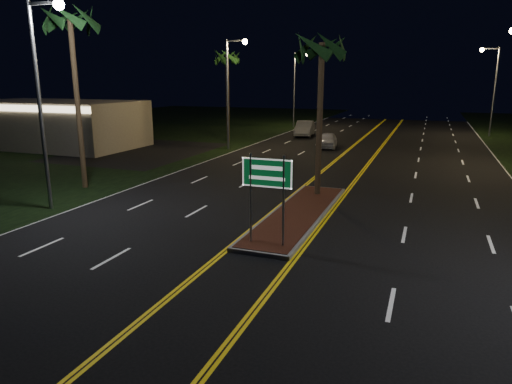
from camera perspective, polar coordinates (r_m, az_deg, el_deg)
The scene contains 14 objects.
ground at distance 13.92m, azimuth -2.58°, elevation -10.76°, with size 120.00×120.00×0.00m, color black.
grass_left at distance 51.01m, azimuth -22.98°, elevation 6.26°, with size 40.00×110.00×0.01m, color black.
median_island at distance 20.10m, azimuth 5.34°, elevation -2.71°, with size 2.25×10.25×0.17m.
highway_sign at distance 15.63m, azimuth 1.38°, elevation 1.32°, with size 1.80×0.08×3.20m.
commercial_building at distance 44.46m, azimuth -23.88°, elevation 7.81°, with size 15.00×8.12×4.00m.
streetlight_left_near at distance 22.11m, azimuth -24.96°, elevation 12.25°, with size 1.91×0.44×9.00m.
streetlight_left_mid at distance 38.89m, azimuth -3.07°, elevation 13.64°, with size 1.91×0.44×9.00m.
streetlight_left_far at distance 57.76m, azimuth 5.19°, elevation 13.68°, with size 1.91×0.44×9.00m.
streetlight_right_far at distance 53.88m, azimuth 27.37°, elevation 12.22°, with size 1.91×0.44×9.00m.
palm_median at distance 22.72m, azimuth 8.25°, elevation 17.46°, with size 2.40×2.40×8.30m.
palm_left_near at distance 26.47m, azimuth -22.24°, elevation 19.15°, with size 2.40×2.40×9.80m.
palm_left_far at distance 43.48m, azimuth -3.64°, elevation 16.41°, with size 2.40×2.40×8.80m.
car_near at distance 40.51m, azimuth 8.92°, elevation 6.57°, with size 1.97×4.59×1.53m, color silver.
car_far at distance 48.87m, azimuth 6.10°, elevation 8.06°, with size 2.36×5.50×1.83m, color #9EA2A7.
Camera 1 is at (5.06, -11.60, 5.80)m, focal length 32.00 mm.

